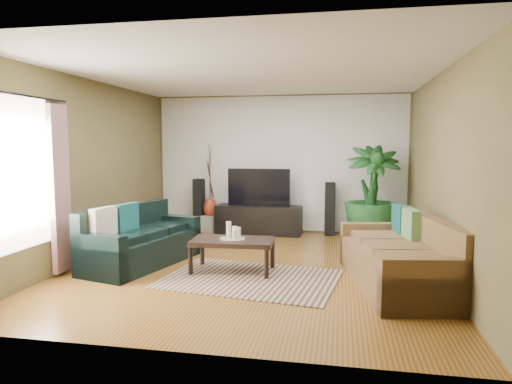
% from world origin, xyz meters
% --- Properties ---
extents(floor, '(5.50, 5.50, 0.00)m').
position_xyz_m(floor, '(0.00, 0.00, 0.00)').
color(floor, brown).
rests_on(floor, ground).
extents(ceiling, '(5.50, 5.50, 0.00)m').
position_xyz_m(ceiling, '(0.00, 0.00, 2.70)').
color(ceiling, white).
rests_on(ceiling, ground).
extents(wall_back, '(5.00, 0.00, 5.00)m').
position_xyz_m(wall_back, '(0.00, 2.75, 1.35)').
color(wall_back, brown).
rests_on(wall_back, ground).
extents(wall_front, '(5.00, 0.00, 5.00)m').
position_xyz_m(wall_front, '(0.00, -2.75, 1.35)').
color(wall_front, brown).
rests_on(wall_front, ground).
extents(wall_left, '(0.00, 5.50, 5.50)m').
position_xyz_m(wall_left, '(-2.50, 0.00, 1.35)').
color(wall_left, brown).
rests_on(wall_left, ground).
extents(wall_right, '(0.00, 5.50, 5.50)m').
position_xyz_m(wall_right, '(2.50, 0.00, 1.35)').
color(wall_right, brown).
rests_on(wall_right, ground).
extents(backwall_panel, '(4.90, 0.00, 4.90)m').
position_xyz_m(backwall_panel, '(0.00, 2.74, 1.35)').
color(backwall_panel, white).
rests_on(backwall_panel, ground).
extents(window_pane, '(0.00, 1.80, 1.80)m').
position_xyz_m(window_pane, '(-2.48, -1.60, 1.40)').
color(window_pane, white).
rests_on(window_pane, ground).
extents(curtain_far, '(0.08, 0.35, 2.20)m').
position_xyz_m(curtain_far, '(-2.43, -0.85, 1.15)').
color(curtain_far, gray).
rests_on(curtain_far, ground).
extents(curtain_rod, '(0.03, 1.90, 0.03)m').
position_xyz_m(curtain_rod, '(-2.43, -1.60, 2.30)').
color(curtain_rod, black).
rests_on(curtain_rod, ground).
extents(sofa_left, '(1.25, 2.01, 0.85)m').
position_xyz_m(sofa_left, '(-1.60, -0.19, 0.42)').
color(sofa_left, black).
rests_on(sofa_left, floor).
extents(sofa_right, '(1.39, 2.36, 0.85)m').
position_xyz_m(sofa_right, '(1.91, -0.51, 0.42)').
color(sofa_right, brown).
rests_on(sofa_right, floor).
extents(area_rug, '(2.39, 1.84, 0.01)m').
position_xyz_m(area_rug, '(0.07, -0.60, 0.01)').
color(area_rug, tan).
rests_on(area_rug, floor).
extents(coffee_table, '(1.13, 0.66, 0.45)m').
position_xyz_m(coffee_table, '(-0.23, -0.31, 0.23)').
color(coffee_table, black).
rests_on(coffee_table, floor).
extents(candle_tray, '(0.34, 0.34, 0.02)m').
position_xyz_m(candle_tray, '(-0.23, -0.31, 0.46)').
color(candle_tray, gray).
rests_on(candle_tray, coffee_table).
extents(candle_tall, '(0.07, 0.07, 0.22)m').
position_xyz_m(candle_tall, '(-0.29, -0.28, 0.58)').
color(candle_tall, beige).
rests_on(candle_tall, candle_tray).
extents(candle_mid, '(0.07, 0.07, 0.17)m').
position_xyz_m(candle_mid, '(-0.19, -0.35, 0.55)').
color(candle_mid, white).
rests_on(candle_mid, candle_tray).
extents(candle_short, '(0.07, 0.07, 0.14)m').
position_xyz_m(candle_short, '(-0.16, -0.25, 0.54)').
color(candle_short, beige).
rests_on(candle_short, candle_tray).
extents(tv_stand, '(1.68, 0.58, 0.55)m').
position_xyz_m(tv_stand, '(-0.35, 2.39, 0.28)').
color(tv_stand, black).
rests_on(tv_stand, floor).
extents(television, '(1.21, 0.07, 0.72)m').
position_xyz_m(television, '(-0.35, 2.41, 0.91)').
color(television, black).
rests_on(television, tv_stand).
extents(speaker_left, '(0.21, 0.22, 1.05)m').
position_xyz_m(speaker_left, '(-1.60, 2.50, 0.52)').
color(speaker_left, black).
rests_on(speaker_left, floor).
extents(speaker_right, '(0.21, 0.22, 1.02)m').
position_xyz_m(speaker_right, '(1.01, 2.50, 0.51)').
color(speaker_right, black).
rests_on(speaker_right, floor).
extents(potted_plant, '(1.12, 1.12, 1.72)m').
position_xyz_m(potted_plant, '(1.75, 2.10, 0.86)').
color(potted_plant, '#18491C').
rests_on(potted_plant, floor).
extents(plant_pot, '(0.32, 0.32, 0.25)m').
position_xyz_m(plant_pot, '(1.75, 2.10, 0.12)').
color(plant_pot, black).
rests_on(plant_pot, floor).
extents(pedestal, '(0.40, 0.40, 0.32)m').
position_xyz_m(pedestal, '(-1.36, 2.50, 0.16)').
color(pedestal, '#989896').
rests_on(pedestal, floor).
extents(vase, '(0.29, 0.29, 0.40)m').
position_xyz_m(vase, '(-1.36, 2.50, 0.46)').
color(vase, maroon).
rests_on(vase, pedestal).
extents(side_table, '(0.55, 0.55, 0.54)m').
position_xyz_m(side_table, '(-2.25, 0.41, 0.27)').
color(side_table, brown).
rests_on(side_table, floor).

